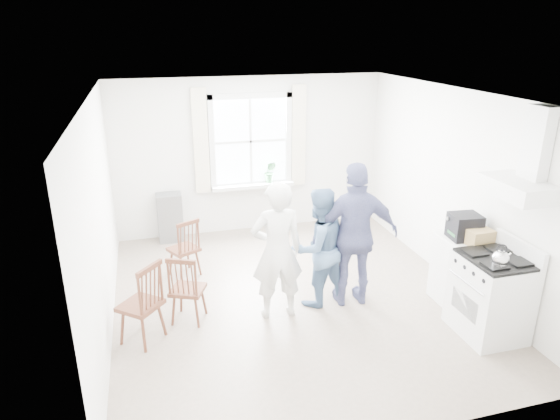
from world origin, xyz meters
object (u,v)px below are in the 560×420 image
object	(u,v)px
stereo_stack	(465,227)
windsor_chair_a	(187,243)
windsor_chair_b	(184,283)
person_mid	(318,247)
gas_stove	(490,295)
windsor_chair_c	(147,295)
low_cabinet	(459,270)
person_right	(356,236)
person_left	(277,251)

from	to	relation	value
stereo_stack	windsor_chair_a	size ratio (longest dim) A/B	0.43
windsor_chair_b	person_mid	xyz separation A→B (m)	(1.66, 0.07, 0.23)
gas_stove	person_mid	world-z (taller)	person_mid
windsor_chair_a	gas_stove	bearing A→B (deg)	-35.76
stereo_stack	windsor_chair_c	size ratio (longest dim) A/B	0.39
low_cabinet	stereo_stack	bearing A→B (deg)	-129.32
low_cabinet	person_mid	xyz separation A→B (m)	(-1.72, 0.47, 0.31)
low_cabinet	person_mid	bearing A→B (deg)	164.83
low_cabinet	windsor_chair_b	size ratio (longest dim) A/B	1.02
windsor_chair_c	person_mid	bearing A→B (deg)	9.09
person_mid	person_right	size ratio (longest dim) A/B	0.83
person_left	person_right	size ratio (longest dim) A/B	0.93
low_cabinet	windsor_chair_a	world-z (taller)	low_cabinet
person_mid	windsor_chair_c	bearing A→B (deg)	-6.43
stereo_stack	windsor_chair_b	bearing A→B (deg)	172.62
person_mid	gas_stove	bearing A→B (deg)	129.21
person_left	gas_stove	bearing A→B (deg)	156.95
windsor_chair_b	person_left	distance (m)	1.14
windsor_chair_b	low_cabinet	bearing A→B (deg)	-6.72
person_right	person_left	bearing A→B (deg)	8.33
windsor_chair_a	person_mid	size ratio (longest dim) A/B	0.57
low_cabinet	windsor_chair_a	distance (m)	3.60
low_cabinet	windsor_chair_b	xyz separation A→B (m)	(-3.38, 0.40, 0.09)
person_left	person_right	bearing A→B (deg)	-176.23
person_right	windsor_chair_c	bearing A→B (deg)	10.99
person_left	person_mid	xyz separation A→B (m)	(0.57, 0.15, -0.09)
windsor_chair_b	person_left	size ratio (longest dim) A/B	0.52
stereo_stack	person_right	world-z (taller)	person_right
gas_stove	windsor_chair_a	distance (m)	3.90
gas_stove	low_cabinet	world-z (taller)	gas_stove
stereo_stack	windsor_chair_c	distance (m)	3.80
person_mid	windsor_chair_b	bearing A→B (deg)	-13.17
stereo_stack	windsor_chair_c	world-z (taller)	stereo_stack
windsor_chair_b	person_right	size ratio (longest dim) A/B	0.48
low_cabinet	person_mid	size ratio (longest dim) A/B	0.59
windsor_chair_a	windsor_chair_b	distance (m)	1.19
windsor_chair_b	person_left	world-z (taller)	person_left
gas_stove	windsor_chair_b	world-z (taller)	gas_stove
gas_stove	person_mid	xyz separation A→B (m)	(-1.65, 1.17, 0.28)
gas_stove	low_cabinet	size ratio (longest dim) A/B	1.24
windsor_chair_c	windsor_chair_a	bearing A→B (deg)	68.71
person_left	person_mid	world-z (taller)	person_left
windsor_chair_c	person_right	xyz separation A→B (m)	(2.52, 0.22, 0.33)
stereo_stack	windsor_chair_b	world-z (taller)	stereo_stack
windsor_chair_b	person_right	bearing A→B (deg)	-1.25
gas_stove	person_left	distance (m)	2.47
person_left	person_right	xyz separation A→B (m)	(1.01, 0.04, 0.07)
person_left	low_cabinet	bearing A→B (deg)	173.71
gas_stove	person_mid	bearing A→B (deg)	144.73
gas_stove	low_cabinet	xyz separation A→B (m)	(0.07, 0.70, -0.03)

